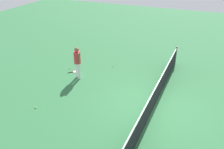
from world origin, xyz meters
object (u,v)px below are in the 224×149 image
Objects in this scene: tennis_racket_near_player at (75,72)px; tennis_ball_near_player at (113,66)px; tennis_ball_midcourt at (70,68)px; player_near_side at (77,60)px; tennis_ball_by_net at (36,108)px.

tennis_ball_near_player is at bearing 131.29° from tennis_racket_near_player.
tennis_ball_midcourt is (1.23, -2.18, 0.00)m from tennis_ball_near_player.
tennis_racket_near_player is 2.24m from tennis_ball_near_player.
tennis_racket_near_player is at bearing 63.07° from tennis_ball_midcourt.
tennis_racket_near_player is 0.56m from tennis_ball_midcourt.
player_near_side reaches higher than tennis_ball_by_net.
tennis_ball_midcourt reaches higher than tennis_racket_near_player.
tennis_ball_near_player is at bearing 150.04° from player_near_side.
tennis_ball_near_player is 1.00× the size of tennis_ball_midcourt.
tennis_racket_near_player is at bearing -176.06° from tennis_ball_by_net.
tennis_ball_midcourt is at bearing -116.93° from tennis_racket_near_player.
tennis_ball_midcourt is (-3.93, -0.75, 0.00)m from tennis_ball_by_net.
player_near_side reaches higher than tennis_racket_near_player.
tennis_ball_by_net reaches higher than tennis_racket_near_player.
tennis_ball_midcourt is at bearing -60.62° from tennis_ball_near_player.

